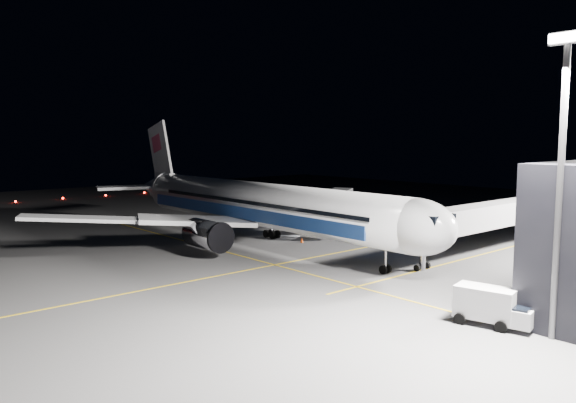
# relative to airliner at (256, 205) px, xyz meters

# --- Properties ---
(ground) EXTENTS (200.00, 200.00, 0.00)m
(ground) POSITION_rel_airliner_xyz_m (1.08, 0.00, -5.16)
(ground) COLOR #4C4C4F
(ground) RESTS_ON ground
(guide_line_main) EXTENTS (0.25, 80.00, 0.01)m
(guide_line_main) POSITION_rel_airliner_xyz_m (11.08, 0.00, -5.16)
(guide_line_main) COLOR gold
(guide_line_main) RESTS_ON ground
(guide_line_cross) EXTENTS (70.00, 0.25, 0.01)m
(guide_line_cross) POSITION_rel_airliner_xyz_m (1.08, -6.00, -5.16)
(guide_line_cross) COLOR gold
(guide_line_cross) RESTS_ON ground
(guide_line_side) EXTENTS (0.25, 40.00, 0.01)m
(guide_line_side) POSITION_rel_airliner_xyz_m (23.08, 10.00, -5.16)
(guide_line_side) COLOR gold
(guide_line_side) RESTS_ON ground
(airliner) EXTENTS (61.48, 54.22, 16.64)m
(airliner) POSITION_rel_airliner_xyz_m (0.00, 0.00, 0.00)
(airliner) COLOR silver
(airliner) RESTS_ON ground
(jet_bridge) EXTENTS (3.60, 34.40, 6.30)m
(jet_bridge) POSITION_rel_airliner_xyz_m (23.08, 18.06, -0.58)
(jet_bridge) COLOR #B2B2B7
(jet_bridge) RESTS_ON ground
(floodlight_mast_south) EXTENTS (2.40, 0.67, 20.70)m
(floodlight_mast_south) POSITION_rel_airliner_xyz_m (41.08, -6.01, 7.21)
(floodlight_mast_south) COLOR #59595E
(floodlight_mast_south) RESTS_ON ground
(taxiway_lights) EXTENTS (0.44, 60.44, 0.44)m
(taxiway_lights) POSITION_rel_airliner_xyz_m (-70.92, 0.00, -4.94)
(taxiway_lights) COLOR #FF140A
(taxiway_lights) RESTS_ON ground
(service_truck) EXTENTS (5.87, 3.35, 2.83)m
(service_truck) POSITION_rel_airliner_xyz_m (36.96, -6.63, -3.65)
(service_truck) COLOR silver
(service_truck) RESTS_ON ground
(baggage_tug) EXTENTS (2.43, 1.98, 1.71)m
(baggage_tug) POSITION_rel_airliner_xyz_m (-0.82, 10.87, -4.38)
(baggage_tug) COLOR black
(baggage_tug) RESTS_ON ground
(safety_cone_a) EXTENTS (0.41, 0.41, 0.61)m
(safety_cone_a) POSITION_rel_airliner_xyz_m (2.92, 10.44, -4.86)
(safety_cone_a) COLOR #E24309
(safety_cone_a) RESTS_ON ground
(safety_cone_b) EXTENTS (0.44, 0.44, 0.65)m
(safety_cone_b) POSITION_rel_airliner_xyz_m (3.36, 5.11, -4.84)
(safety_cone_b) COLOR #E24309
(safety_cone_b) RESTS_ON ground
(safety_cone_c) EXTENTS (0.45, 0.45, 0.68)m
(safety_cone_c) POSITION_rel_airliner_xyz_m (-5.25, 13.90, -4.82)
(safety_cone_c) COLOR #E24309
(safety_cone_c) RESTS_ON ground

